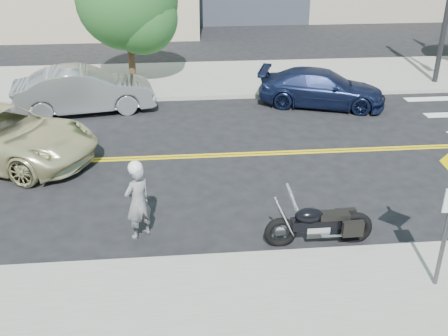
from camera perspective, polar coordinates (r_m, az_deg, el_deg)
name	(u,v)px	position (r m, az deg, el deg)	size (l,w,h in m)	color
ground_plane	(192,156)	(14.96, -3.47, 1.27)	(120.00, 120.00, 0.00)	black
sidewalk_far	(185,79)	(21.98, -4.25, 9.61)	(60.00, 5.00, 0.15)	#9E9B91
motorcyclist	(138,200)	(11.03, -9.36, -3.44)	(0.73, 0.69, 1.78)	#AAAAAF
motorcycle	(320,215)	(10.95, 10.45, -5.07)	(2.21, 0.67, 1.34)	black
parked_car_silver	(84,90)	(18.78, -14.96, 8.17)	(1.64, 4.71, 1.55)	#929598
parked_car_blue	(322,88)	(19.16, 10.58, 8.55)	(1.81, 4.45, 1.29)	#151F41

